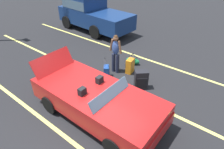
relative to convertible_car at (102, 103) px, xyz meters
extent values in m
plane|color=black|center=(-0.20, 0.00, -0.59)|extent=(80.00, 80.00, 0.00)
cube|color=#EAE066|center=(-0.20, -1.22, -0.59)|extent=(18.00, 0.12, 0.01)
cube|color=#EAE066|center=(-0.20, 1.48, -0.59)|extent=(18.00, 0.12, 0.01)
cube|color=#EAE066|center=(-0.20, 4.18, -0.59)|extent=(18.00, 0.12, 0.01)
cube|color=red|center=(-0.20, 0.00, 0.03)|extent=(4.11, 1.78, 0.64)
cube|color=red|center=(1.24, 0.01, -0.08)|extent=(1.32, 1.68, 0.38)
cube|color=slate|center=(0.31, 0.00, 0.50)|extent=(0.19, 1.55, 0.31)
cube|color=black|center=(-0.41, 0.37, 0.46)|extent=(0.16, 0.22, 0.22)
cube|color=black|center=(-0.40, -0.37, 0.46)|extent=(0.16, 0.22, 0.22)
cube|color=red|center=(-2.15, -0.01, 0.63)|extent=(0.33, 1.50, 0.58)
cylinder|color=black|center=(1.07, 0.81, -0.29)|extent=(0.60, 0.22, 0.60)
cylinder|color=black|center=(1.08, -0.80, -0.29)|extent=(0.60, 0.22, 0.60)
cylinder|color=black|center=(-1.47, 0.80, -0.29)|extent=(0.60, 0.22, 0.60)
cylinder|color=black|center=(-1.47, -0.82, -0.29)|extent=(0.60, 0.22, 0.60)
cube|color=black|center=(0.12, 2.04, -0.22)|extent=(0.54, 0.53, 0.74)
cube|color=black|center=(0.23, 1.93, -0.28)|extent=(0.29, 0.28, 0.41)
sphere|color=black|center=(0.18, 2.23, -0.57)|extent=(0.04, 0.04, 0.04)
sphere|color=black|center=(-0.07, 2.01, -0.57)|extent=(0.04, 0.04, 0.04)
cube|color=orange|center=(-0.81, 2.72, -0.28)|extent=(0.30, 0.43, 0.62)
cylinder|color=gray|center=(-0.73, 2.62, 0.15)|extent=(0.02, 0.02, 0.24)
cylinder|color=gray|center=(-0.77, 2.84, 0.15)|extent=(0.02, 0.02, 0.24)
cylinder|color=black|center=(-0.75, 2.73, 0.27)|extent=(0.06, 0.22, 0.03)
sphere|color=black|center=(-0.70, 2.59, -0.57)|extent=(0.04, 0.04, 0.04)
sphere|color=black|center=(-0.75, 2.87, -0.57)|extent=(0.04, 0.04, 0.04)
cube|color=#1E479E|center=(-1.36, 1.82, -0.34)|extent=(0.37, 0.39, 0.50)
cube|color=navy|center=(-1.27, 1.89, -0.38)|extent=(0.18, 0.23, 0.28)
cylinder|color=gray|center=(-1.46, 1.86, 0.09)|extent=(0.03, 0.03, 0.36)
cylinder|color=gray|center=(-1.34, 1.71, 0.09)|extent=(0.03, 0.03, 0.36)
cylinder|color=black|center=(-1.40, 1.79, 0.27)|extent=(0.14, 0.17, 0.03)
sphere|color=black|center=(-1.49, 1.87, -0.57)|extent=(0.04, 0.04, 0.04)
sphere|color=black|center=(-1.35, 1.68, -0.57)|extent=(0.04, 0.04, 0.04)
ellipsoid|color=#19723F|center=(-1.12, 3.41, -0.44)|extent=(0.68, 0.40, 0.30)
torus|color=black|center=(-1.12, 3.41, -0.26)|extent=(0.43, 0.43, 0.02)
cylinder|color=#1E2338|center=(-1.23, 2.39, -0.18)|extent=(0.16, 0.16, 0.82)
cylinder|color=#1E2338|center=(-1.43, 2.38, -0.18)|extent=(0.16, 0.16, 0.82)
ellipsoid|color=#334C8C|center=(-1.33, 2.38, 0.53)|extent=(0.33, 0.23, 0.60)
sphere|color=brown|center=(-1.33, 2.38, 0.92)|extent=(0.21, 0.21, 0.21)
sphere|color=#472D19|center=(-1.33, 2.38, 0.97)|extent=(0.18, 0.18, 0.18)
cylinder|color=brown|center=(-1.12, 2.39, 0.59)|extent=(0.20, 0.10, 0.53)
cylinder|color=brown|center=(-1.53, 2.37, 0.59)|extent=(0.20, 0.10, 0.53)
cube|color=navy|center=(-7.32, 5.68, 0.26)|extent=(1.23, 1.97, 0.90)
cube|color=navy|center=(-6.27, 5.61, 0.66)|extent=(2.22, 2.04, 1.70)
cube|color=slate|center=(-6.27, 5.61, 1.04)|extent=(2.18, 2.05, 0.51)
cube|color=navy|center=(-4.07, 5.46, 0.26)|extent=(2.52, 2.06, 0.90)
cylinder|color=black|center=(-7.16, 4.76, -0.19)|extent=(0.82, 0.33, 0.80)
cylinder|color=black|center=(-7.04, 6.56, -0.19)|extent=(0.82, 0.33, 0.80)
cylinder|color=black|center=(-4.49, 4.58, -0.19)|extent=(0.82, 0.33, 0.80)
cylinder|color=black|center=(-4.37, 6.38, -0.19)|extent=(0.82, 0.33, 0.80)
camera|label=1|loc=(2.93, -3.21, 3.81)|focal=30.95mm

